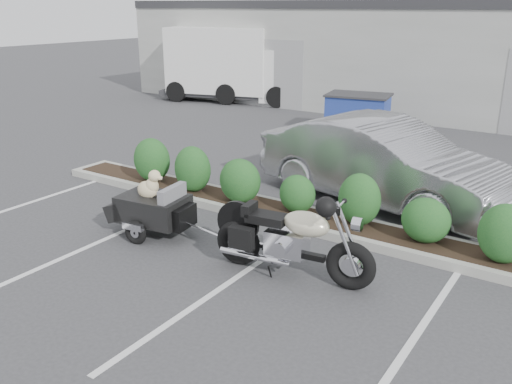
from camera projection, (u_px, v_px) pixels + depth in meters
The scene contains 8 objects.
ground at pixel (186, 252), 8.87m from camera, with size 90.00×90.00×0.00m, color #38383A.
planter_kerb at pixel (305, 219), 10.05m from camera, with size 12.00×1.00×0.15m, color #9E9E93.
building at pixel (463, 53), 21.58m from camera, with size 26.00×10.00×4.00m, color #9EA099.
motorcycle at pixel (291, 240), 7.90m from camera, with size 2.53×0.95×1.45m.
pet_trailer at pixel (153, 207), 9.40m from camera, with size 2.04×1.15×1.20m.
sedan at pixel (383, 162), 10.82m from camera, with size 1.81×5.18×1.71m, color #A2A2A9.
dumpster at pixel (358, 114), 16.76m from camera, with size 2.10×1.62×1.25m.
delivery_truck at pixel (239, 66), 22.37m from camera, with size 6.81×3.67×2.97m.
Camera 1 is at (5.42, -6.07, 3.83)m, focal length 38.00 mm.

